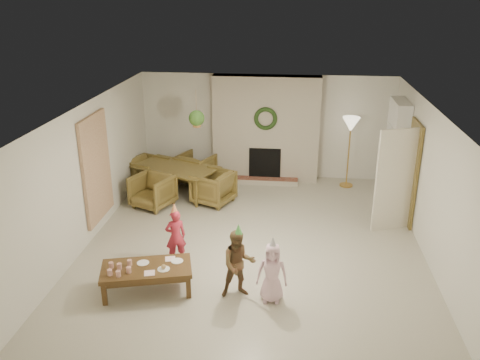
# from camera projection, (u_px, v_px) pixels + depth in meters

# --- Properties ---
(floor) EXTENTS (7.00, 7.00, 0.00)m
(floor) POSITION_uv_depth(u_px,v_px,m) (254.00, 241.00, 9.23)
(floor) COLOR #B7B29E
(floor) RESTS_ON ground
(ceiling) EXTENTS (7.00, 7.00, 0.00)m
(ceiling) POSITION_uv_depth(u_px,v_px,m) (255.00, 108.00, 8.33)
(ceiling) COLOR white
(ceiling) RESTS_ON wall_back
(wall_back) EXTENTS (7.00, 0.00, 7.00)m
(wall_back) POSITION_uv_depth(u_px,v_px,m) (266.00, 127.00, 12.03)
(wall_back) COLOR silver
(wall_back) RESTS_ON floor
(wall_front) EXTENTS (7.00, 0.00, 7.00)m
(wall_front) POSITION_uv_depth(u_px,v_px,m) (229.00, 290.00, 5.54)
(wall_front) COLOR silver
(wall_front) RESTS_ON floor
(wall_left) EXTENTS (0.00, 7.00, 7.00)m
(wall_left) POSITION_uv_depth(u_px,v_px,m) (90.00, 172.00, 9.09)
(wall_left) COLOR silver
(wall_left) RESTS_ON floor
(wall_right) EXTENTS (0.00, 7.00, 7.00)m
(wall_right) POSITION_uv_depth(u_px,v_px,m) (431.00, 185.00, 8.48)
(wall_right) COLOR silver
(wall_right) RESTS_ON floor
(fireplace_mass) EXTENTS (2.50, 0.40, 2.50)m
(fireplace_mass) POSITION_uv_depth(u_px,v_px,m) (266.00, 129.00, 11.84)
(fireplace_mass) COLOR #532015
(fireplace_mass) RESTS_ON floor
(fireplace_hearth) EXTENTS (1.60, 0.30, 0.12)m
(fireplace_hearth) POSITION_uv_depth(u_px,v_px,m) (264.00, 181.00, 11.95)
(fireplace_hearth) COLOR maroon
(fireplace_hearth) RESTS_ON floor
(fireplace_firebox) EXTENTS (0.75, 0.12, 0.75)m
(fireplace_firebox) POSITION_uv_depth(u_px,v_px,m) (265.00, 163.00, 11.96)
(fireplace_firebox) COLOR black
(fireplace_firebox) RESTS_ON floor
(fireplace_wreath) EXTENTS (0.54, 0.10, 0.54)m
(fireplace_wreath) POSITION_uv_depth(u_px,v_px,m) (266.00, 119.00, 11.52)
(fireplace_wreath) COLOR #1B3614
(fireplace_wreath) RESTS_ON fireplace_mass
(floor_lamp_base) EXTENTS (0.31, 0.31, 0.03)m
(floor_lamp_base) POSITION_uv_depth(u_px,v_px,m) (346.00, 185.00, 11.81)
(floor_lamp_base) COLOR gold
(floor_lamp_base) RESTS_ON floor
(floor_lamp_post) EXTENTS (0.03, 0.03, 1.49)m
(floor_lamp_post) POSITION_uv_depth(u_px,v_px,m) (348.00, 155.00, 11.54)
(floor_lamp_post) COLOR gold
(floor_lamp_post) RESTS_ON floor
(floor_lamp_shade) EXTENTS (0.40, 0.40, 0.33)m
(floor_lamp_shade) POSITION_uv_depth(u_px,v_px,m) (351.00, 124.00, 11.28)
(floor_lamp_shade) COLOR beige
(floor_lamp_shade) RESTS_ON floor_lamp_post
(bookshelf_carcass) EXTENTS (0.30, 1.00, 2.20)m
(bookshelf_carcass) POSITION_uv_depth(u_px,v_px,m) (396.00, 152.00, 10.68)
(bookshelf_carcass) COLOR white
(bookshelf_carcass) RESTS_ON floor
(bookshelf_shelf_a) EXTENTS (0.30, 0.92, 0.03)m
(bookshelf_shelf_a) POSITION_uv_depth(u_px,v_px,m) (391.00, 180.00, 10.92)
(bookshelf_shelf_a) COLOR white
(bookshelf_shelf_a) RESTS_ON bookshelf_carcass
(bookshelf_shelf_b) EXTENTS (0.30, 0.92, 0.03)m
(bookshelf_shelf_b) POSITION_uv_depth(u_px,v_px,m) (393.00, 163.00, 10.77)
(bookshelf_shelf_b) COLOR white
(bookshelf_shelf_b) RESTS_ON bookshelf_carcass
(bookshelf_shelf_c) EXTENTS (0.30, 0.92, 0.03)m
(bookshelf_shelf_c) POSITION_uv_depth(u_px,v_px,m) (396.00, 145.00, 10.63)
(bookshelf_shelf_c) COLOR white
(bookshelf_shelf_c) RESTS_ON bookshelf_carcass
(bookshelf_shelf_d) EXTENTS (0.30, 0.92, 0.03)m
(bookshelf_shelf_d) POSITION_uv_depth(u_px,v_px,m) (398.00, 127.00, 10.48)
(bookshelf_shelf_d) COLOR white
(bookshelf_shelf_d) RESTS_ON bookshelf_carcass
(books_row_lower) EXTENTS (0.20, 0.40, 0.24)m
(books_row_lower) POSITION_uv_depth(u_px,v_px,m) (392.00, 176.00, 10.73)
(books_row_lower) COLOR #A71E32
(books_row_lower) RESTS_ON bookshelf_shelf_a
(books_row_mid) EXTENTS (0.20, 0.44, 0.24)m
(books_row_mid) POSITION_uv_depth(u_px,v_px,m) (393.00, 156.00, 10.77)
(books_row_mid) COLOR navy
(books_row_mid) RESTS_ON bookshelf_shelf_b
(books_row_upper) EXTENTS (0.20, 0.36, 0.22)m
(books_row_upper) POSITION_uv_depth(u_px,v_px,m) (396.00, 140.00, 10.49)
(books_row_upper) COLOR olive
(books_row_upper) RESTS_ON bookshelf_shelf_c
(door_frame) EXTENTS (0.05, 0.86, 2.04)m
(door_frame) POSITION_uv_depth(u_px,v_px,m) (412.00, 173.00, 9.68)
(door_frame) COLOR brown
(door_frame) RESTS_ON floor
(door_leaf) EXTENTS (0.77, 0.32, 2.00)m
(door_leaf) POSITION_uv_depth(u_px,v_px,m) (395.00, 181.00, 9.37)
(door_leaf) COLOR beige
(door_leaf) RESTS_ON floor
(curtain_panel) EXTENTS (0.06, 1.20, 2.00)m
(curtain_panel) POSITION_uv_depth(u_px,v_px,m) (96.00, 168.00, 9.27)
(curtain_panel) COLOR #CCB490
(curtain_panel) RESTS_ON wall_left
(dining_table) EXTENTS (2.09, 1.67, 0.64)m
(dining_table) POSITION_uv_depth(u_px,v_px,m) (176.00, 180.00, 11.24)
(dining_table) COLOR brown
(dining_table) RESTS_ON floor
(dining_chair_near) EXTENTS (1.01, 1.02, 0.71)m
(dining_chair_near) POSITION_uv_depth(u_px,v_px,m) (153.00, 191.00, 10.58)
(dining_chair_near) COLOR brown
(dining_chair_near) RESTS_ON floor
(dining_chair_far) EXTENTS (1.01, 1.02, 0.71)m
(dining_chair_far) POSITION_uv_depth(u_px,v_px,m) (196.00, 169.00, 11.88)
(dining_chair_far) COLOR brown
(dining_chair_far) RESTS_ON floor
(dining_chair_left) EXTENTS (1.02, 1.01, 0.71)m
(dining_chair_left) POSITION_uv_depth(u_px,v_px,m) (147.00, 173.00, 11.61)
(dining_chair_left) COLOR brown
(dining_chair_left) RESTS_ON floor
(dining_chair_right) EXTENTS (1.02, 1.01, 0.71)m
(dining_chair_right) POSITION_uv_depth(u_px,v_px,m) (213.00, 187.00, 10.77)
(dining_chair_right) COLOR brown
(dining_chair_right) RESTS_ON floor
(hanging_plant_cord) EXTENTS (0.01, 0.01, 0.70)m
(hanging_plant_cord) POSITION_uv_depth(u_px,v_px,m) (196.00, 107.00, 9.98)
(hanging_plant_cord) COLOR tan
(hanging_plant_cord) RESTS_ON ceiling
(hanging_plant_pot) EXTENTS (0.16, 0.16, 0.12)m
(hanging_plant_pot) POSITION_uv_depth(u_px,v_px,m) (197.00, 124.00, 10.11)
(hanging_plant_pot) COLOR olive
(hanging_plant_pot) RESTS_ON hanging_plant_cord
(hanging_plant_foliage) EXTENTS (0.32, 0.32, 0.32)m
(hanging_plant_foliage) POSITION_uv_depth(u_px,v_px,m) (197.00, 118.00, 10.06)
(hanging_plant_foliage) COLOR #2A511B
(hanging_plant_foliage) RESTS_ON hanging_plant_pot
(coffee_table_top) EXTENTS (1.48, 1.00, 0.06)m
(coffee_table_top) POSITION_uv_depth(u_px,v_px,m) (146.00, 269.00, 7.60)
(coffee_table_top) COLOR #51371B
(coffee_table_top) RESTS_ON floor
(coffee_table_apron) EXTENTS (1.36, 0.87, 0.08)m
(coffee_table_apron) POSITION_uv_depth(u_px,v_px,m) (147.00, 273.00, 7.63)
(coffee_table_apron) COLOR #51371B
(coffee_table_apron) RESTS_ON floor
(coffee_leg_fl) EXTENTS (0.09, 0.09, 0.35)m
(coffee_leg_fl) POSITION_uv_depth(u_px,v_px,m) (104.00, 294.00, 7.34)
(coffee_leg_fl) COLOR #51371B
(coffee_leg_fl) RESTS_ON floor
(coffee_leg_fr) EXTENTS (0.09, 0.09, 0.35)m
(coffee_leg_fr) POSITION_uv_depth(u_px,v_px,m) (188.00, 287.00, 7.51)
(coffee_leg_fr) COLOR #51371B
(coffee_leg_fr) RESTS_ON floor
(coffee_leg_bl) EXTENTS (0.09, 0.09, 0.35)m
(coffee_leg_bl) POSITION_uv_depth(u_px,v_px,m) (108.00, 274.00, 7.85)
(coffee_leg_bl) COLOR #51371B
(coffee_leg_bl) RESTS_ON floor
(coffee_leg_br) EXTENTS (0.09, 0.09, 0.35)m
(coffee_leg_br) POSITION_uv_depth(u_px,v_px,m) (187.00, 268.00, 8.02)
(coffee_leg_br) COLOR #51371B
(coffee_leg_br) RESTS_ON floor
(cup_a) EXTENTS (0.09, 0.09, 0.09)m
(cup_a) POSITION_uv_depth(u_px,v_px,m) (110.00, 272.00, 7.36)
(cup_a) COLOR silver
(cup_a) RESTS_ON coffee_table_top
(cup_b) EXTENTS (0.09, 0.09, 0.09)m
(cup_b) POSITION_uv_depth(u_px,v_px,m) (111.00, 265.00, 7.55)
(cup_b) COLOR silver
(cup_b) RESTS_ON coffee_table_top
(cup_c) EXTENTS (0.09, 0.09, 0.09)m
(cup_c) POSITION_uv_depth(u_px,v_px,m) (118.00, 274.00, 7.33)
(cup_c) COLOR silver
(cup_c) RESTS_ON coffee_table_top
(cup_d) EXTENTS (0.09, 0.09, 0.09)m
(cup_d) POSITION_uv_depth(u_px,v_px,m) (119.00, 266.00, 7.52)
(cup_d) COLOR silver
(cup_d) RESTS_ON coffee_table_top
(cup_e) EXTENTS (0.09, 0.09, 0.09)m
(cup_e) POSITION_uv_depth(u_px,v_px,m) (129.00, 270.00, 7.43)
(cup_e) COLOR silver
(cup_e) RESTS_ON coffee_table_top
(cup_f) EXTENTS (0.09, 0.09, 0.09)m
(cup_f) POSITION_uv_depth(u_px,v_px,m) (130.00, 263.00, 7.62)
(cup_f) COLOR silver
(cup_f) RESTS_ON coffee_table_top
(plate_a) EXTENTS (0.23, 0.23, 0.01)m
(plate_a) POSITION_uv_depth(u_px,v_px,m) (143.00, 263.00, 7.70)
(plate_a) COLOR white
(plate_a) RESTS_ON coffee_table_top
(plate_b) EXTENTS (0.23, 0.23, 0.01)m
(plate_b) POSITION_uv_depth(u_px,v_px,m) (164.00, 269.00, 7.53)
(plate_b) COLOR white
(plate_b) RESTS_ON coffee_table_top
(plate_c) EXTENTS (0.23, 0.23, 0.01)m
(plate_c) POSITION_uv_depth(u_px,v_px,m) (177.00, 261.00, 7.75)
(plate_c) COLOR white
(plate_c) RESTS_ON coffee_table_top
(food_scoop) EXTENTS (0.09, 0.09, 0.07)m
(food_scoop) POSITION_uv_depth(u_px,v_px,m) (163.00, 267.00, 7.52)
(food_scoop) COLOR tan
(food_scoop) RESTS_ON plate_b
(napkin_left) EXTENTS (0.19, 0.19, 0.01)m
(napkin_left) POSITION_uv_depth(u_px,v_px,m) (149.00, 273.00, 7.43)
(napkin_left) COLOR #FFBBC7
(napkin_left) RESTS_ON coffee_table_top
(napkin_right) EXTENTS (0.19, 0.19, 0.01)m
(napkin_right) POSITION_uv_depth(u_px,v_px,m) (170.00, 259.00, 7.81)
(napkin_right) COLOR #FFBBC7
(napkin_right) RESTS_ON coffee_table_top
(child_red) EXTENTS (0.41, 0.35, 0.96)m
(child_red) POSITION_uv_depth(u_px,v_px,m) (176.00, 236.00, 8.39)
(child_red) COLOR #B22637
(child_red) RESTS_ON floor
(party_hat_red) EXTENTS (0.14, 0.14, 0.18)m
(party_hat_red) POSITION_uv_depth(u_px,v_px,m) (174.00, 208.00, 8.20)
(party_hat_red) COLOR gold
(party_hat_red) RESTS_ON child_red
(child_plaid) EXTENTS (0.61, 0.53, 1.07)m
(child_plaid) POSITION_uv_depth(u_px,v_px,m) (238.00, 264.00, 7.44)
(child_plaid) COLOR maroon
(child_plaid) RESTS_ON floor
(party_hat_plaid) EXTENTS (0.14, 0.14, 0.18)m
(party_hat_plaid) POSITION_uv_depth(u_px,v_px,m) (238.00, 229.00, 7.24)
(party_hat_plaid) COLOR #58C454
(party_hat_plaid) RESTS_ON child_plaid
(child_pink) EXTENTS (0.46, 0.31, 0.94)m
(child_pink) POSITION_uv_depth(u_px,v_px,m) (272.00, 273.00, 7.35)
(child_pink) COLOR silver
(child_pink) RESTS_ON floor
(party_hat_pink) EXTENTS (0.14, 0.14, 0.17)m
(party_hat_pink) POSITION_uv_depth(u_px,v_px,m) (273.00, 242.00, 7.16)
(party_hat_pink) COLOR silver
(party_hat_pink) RESTS_ON child_pink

